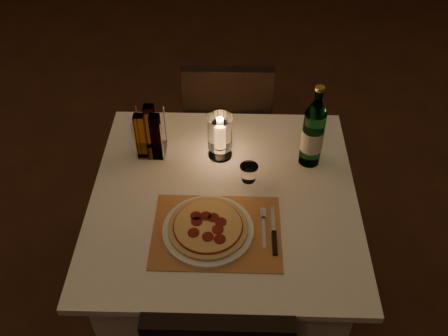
{
  "coord_description": "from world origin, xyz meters",
  "views": [
    {
      "loc": [
        0.3,
        -1.63,
        2.11
      ],
      "look_at": [
        0.26,
        -0.33,
        0.86
      ],
      "focal_mm": 40.0,
      "sensor_mm": 36.0,
      "label": 1
    }
  ],
  "objects_px": {
    "pizza": "(208,227)",
    "hurricane_candle": "(220,134)",
    "chair_far": "(228,118)",
    "water_bottle": "(313,133)",
    "main_table": "(224,253)",
    "plate": "(208,230)",
    "tumbler": "(249,173)"
  },
  "relations": [
    {
      "from": "plate",
      "to": "tumbler",
      "type": "relative_size",
      "value": 4.53
    },
    {
      "from": "hurricane_candle",
      "to": "main_table",
      "type": "bearing_deg",
      "value": -84.57
    },
    {
      "from": "main_table",
      "to": "hurricane_candle",
      "type": "relative_size",
      "value": 5.19
    },
    {
      "from": "tumbler",
      "to": "hurricane_candle",
      "type": "bearing_deg",
      "value": 129.38
    },
    {
      "from": "plate",
      "to": "hurricane_candle",
      "type": "height_order",
      "value": "hurricane_candle"
    },
    {
      "from": "tumbler",
      "to": "pizza",
      "type": "bearing_deg",
      "value": -118.6
    },
    {
      "from": "chair_far",
      "to": "main_table",
      "type": "bearing_deg",
      "value": -90.0
    },
    {
      "from": "chair_far",
      "to": "hurricane_candle",
      "type": "distance_m",
      "value": 0.58
    },
    {
      "from": "main_table",
      "to": "chair_far",
      "type": "xyz_separation_m",
      "value": [
        0.0,
        0.71,
        0.18
      ]
    },
    {
      "from": "main_table",
      "to": "plate",
      "type": "bearing_deg",
      "value": -105.52
    },
    {
      "from": "main_table",
      "to": "hurricane_candle",
      "type": "xyz_separation_m",
      "value": [
        -0.02,
        0.22,
        0.48
      ]
    },
    {
      "from": "plate",
      "to": "water_bottle",
      "type": "xyz_separation_m",
      "value": [
        0.39,
        0.38,
        0.13
      ]
    },
    {
      "from": "tumbler",
      "to": "hurricane_candle",
      "type": "height_order",
      "value": "hurricane_candle"
    },
    {
      "from": "tumbler",
      "to": "water_bottle",
      "type": "xyz_separation_m",
      "value": [
        0.24,
        0.11,
        0.11
      ]
    },
    {
      "from": "pizza",
      "to": "tumbler",
      "type": "bearing_deg",
      "value": 61.4
    },
    {
      "from": "main_table",
      "to": "pizza",
      "type": "relative_size",
      "value": 3.57
    },
    {
      "from": "chair_far",
      "to": "water_bottle",
      "type": "distance_m",
      "value": 0.7
    },
    {
      "from": "plate",
      "to": "water_bottle",
      "type": "height_order",
      "value": "water_bottle"
    },
    {
      "from": "chair_far",
      "to": "pizza",
      "type": "distance_m",
      "value": 0.92
    },
    {
      "from": "pizza",
      "to": "plate",
      "type": "bearing_deg",
      "value": 89.99
    },
    {
      "from": "chair_far",
      "to": "water_bottle",
      "type": "bearing_deg",
      "value": -56.99
    },
    {
      "from": "chair_far",
      "to": "pizza",
      "type": "relative_size",
      "value": 3.21
    },
    {
      "from": "main_table",
      "to": "tumbler",
      "type": "bearing_deg",
      "value": 41.63
    },
    {
      "from": "main_table",
      "to": "pizza",
      "type": "height_order",
      "value": "pizza"
    },
    {
      "from": "chair_far",
      "to": "water_bottle",
      "type": "height_order",
      "value": "water_bottle"
    },
    {
      "from": "pizza",
      "to": "hurricane_candle",
      "type": "bearing_deg",
      "value": 85.91
    },
    {
      "from": "pizza",
      "to": "tumbler",
      "type": "distance_m",
      "value": 0.3
    },
    {
      "from": "chair_far",
      "to": "plate",
      "type": "relative_size",
      "value": 2.81
    },
    {
      "from": "tumbler",
      "to": "water_bottle",
      "type": "distance_m",
      "value": 0.29
    },
    {
      "from": "chair_far",
      "to": "pizza",
      "type": "bearing_deg",
      "value": -93.2
    },
    {
      "from": "water_bottle",
      "to": "hurricane_candle",
      "type": "bearing_deg",
      "value": 175.67
    },
    {
      "from": "main_table",
      "to": "pizza",
      "type": "bearing_deg",
      "value": -105.51
    }
  ]
}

